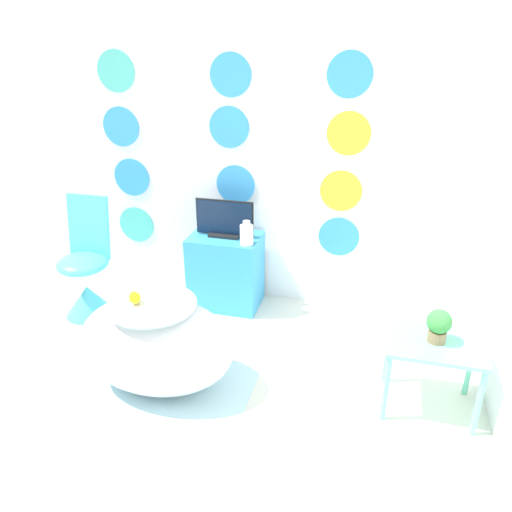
{
  "coord_description": "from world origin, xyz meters",
  "views": [
    {
      "loc": [
        1.1,
        -1.48,
        1.97
      ],
      "look_at": [
        0.47,
        0.96,
        0.82
      ],
      "focal_mm": 35.0,
      "sensor_mm": 36.0,
      "label": 1
    }
  ],
  "objects_px": {
    "tv": "(225,220)",
    "bathtub": "(156,344)",
    "potted_plant_left": "(439,325)",
    "vase": "(247,234)",
    "chair": "(87,280)"
  },
  "relations": [
    {
      "from": "bathtub",
      "to": "vase",
      "type": "bearing_deg",
      "value": 72.5
    },
    {
      "from": "bathtub",
      "to": "potted_plant_left",
      "type": "relative_size",
      "value": 4.9
    },
    {
      "from": "tv",
      "to": "vase",
      "type": "distance_m",
      "value": 0.23
    },
    {
      "from": "tv",
      "to": "vase",
      "type": "height_order",
      "value": "tv"
    },
    {
      "from": "tv",
      "to": "bathtub",
      "type": "bearing_deg",
      "value": -95.21
    },
    {
      "from": "tv",
      "to": "potted_plant_left",
      "type": "height_order",
      "value": "tv"
    },
    {
      "from": "bathtub",
      "to": "vase",
      "type": "relative_size",
      "value": 5.28
    },
    {
      "from": "chair",
      "to": "tv",
      "type": "relative_size",
      "value": 2.03
    },
    {
      "from": "chair",
      "to": "vase",
      "type": "relative_size",
      "value": 5.02
    },
    {
      "from": "bathtub",
      "to": "vase",
      "type": "height_order",
      "value": "vase"
    },
    {
      "from": "bathtub",
      "to": "chair",
      "type": "xyz_separation_m",
      "value": [
        -0.87,
        0.65,
        -0.01
      ]
    },
    {
      "from": "vase",
      "to": "potted_plant_left",
      "type": "relative_size",
      "value": 0.93
    },
    {
      "from": "potted_plant_left",
      "to": "bathtub",
      "type": "bearing_deg",
      "value": -172.53
    },
    {
      "from": "vase",
      "to": "chair",
      "type": "bearing_deg",
      "value": -166.31
    },
    {
      "from": "tv",
      "to": "potted_plant_left",
      "type": "xyz_separation_m",
      "value": [
        1.46,
        -0.84,
        -0.15
      ]
    }
  ]
}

